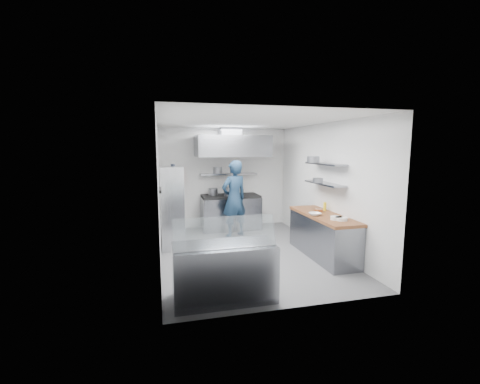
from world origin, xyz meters
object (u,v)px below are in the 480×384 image
object	(u,v)px
gas_range	(231,213)
wire_rack	(172,207)
display_case	(224,272)
chef	(234,199)

from	to	relation	value
gas_range	wire_rack	bearing A→B (deg)	-142.28
display_case	wire_rack	bearing A→B (deg)	102.69
display_case	gas_range	bearing A→B (deg)	76.41
chef	display_case	world-z (taller)	chef
chef	wire_rack	distance (m)	1.64
gas_range	display_case	xyz separation A→B (m)	(-0.99, -4.10, -0.03)
wire_rack	display_case	bearing A→B (deg)	-77.31
gas_range	display_case	bearing A→B (deg)	-103.59
gas_range	chef	xyz separation A→B (m)	(-0.07, -0.76, 0.52)
gas_range	wire_rack	world-z (taller)	wire_rack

